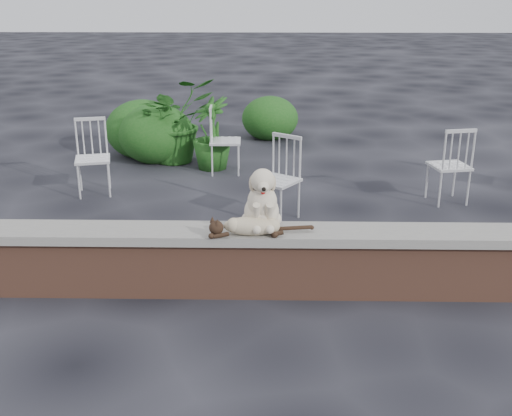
{
  "coord_description": "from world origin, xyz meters",
  "views": [
    {
      "loc": [
        -0.64,
        -4.83,
        2.52
      ],
      "look_at": [
        -0.74,
        0.2,
        0.7
      ],
      "focal_mm": 43.83,
      "sensor_mm": 36.0,
      "label": 1
    }
  ],
  "objects_px": {
    "chair_b": "(277,179)",
    "potted_plant_b": "(212,133)",
    "dog": "(262,196)",
    "chair_e": "(225,140)",
    "cat": "(252,225)",
    "potted_plant_a": "(175,120)",
    "chair_a": "(93,158)",
    "chair_c": "(449,164)"
  },
  "relations": [
    {
      "from": "dog",
      "to": "cat",
      "type": "bearing_deg",
      "value": -122.39
    },
    {
      "from": "potted_plant_b",
      "to": "potted_plant_a",
      "type": "bearing_deg",
      "value": 145.61
    },
    {
      "from": "cat",
      "to": "chair_c",
      "type": "xyz_separation_m",
      "value": [
        2.31,
        2.53,
        -0.2
      ]
    },
    {
      "from": "cat",
      "to": "potted_plant_b",
      "type": "bearing_deg",
      "value": 95.39
    },
    {
      "from": "potted_plant_a",
      "to": "dog",
      "type": "bearing_deg",
      "value": -72.47
    },
    {
      "from": "dog",
      "to": "potted_plant_b",
      "type": "height_order",
      "value": "dog"
    },
    {
      "from": "chair_b",
      "to": "potted_plant_b",
      "type": "xyz_separation_m",
      "value": [
        -0.9,
        2.03,
        0.04
      ]
    },
    {
      "from": "chair_b",
      "to": "potted_plant_b",
      "type": "distance_m",
      "value": 2.23
    },
    {
      "from": "chair_e",
      "to": "potted_plant_b",
      "type": "distance_m",
      "value": 0.3
    },
    {
      "from": "chair_a",
      "to": "chair_c",
      "type": "xyz_separation_m",
      "value": [
        4.36,
        -0.22,
        0.0
      ]
    },
    {
      "from": "cat",
      "to": "chair_b",
      "type": "relative_size",
      "value": 1.09
    },
    {
      "from": "chair_a",
      "to": "chair_c",
      "type": "relative_size",
      "value": 1.0
    },
    {
      "from": "chair_a",
      "to": "potted_plant_b",
      "type": "relative_size",
      "value": 0.92
    },
    {
      "from": "chair_b",
      "to": "cat",
      "type": "bearing_deg",
      "value": -61.71
    },
    {
      "from": "chair_e",
      "to": "chair_a",
      "type": "relative_size",
      "value": 1.0
    },
    {
      "from": "chair_e",
      "to": "chair_c",
      "type": "xyz_separation_m",
      "value": [
        2.77,
        -1.19,
        0.0
      ]
    },
    {
      "from": "chair_a",
      "to": "potted_plant_a",
      "type": "relative_size",
      "value": 0.75
    },
    {
      "from": "chair_c",
      "to": "dog",
      "type": "bearing_deg",
      "value": 35.65
    },
    {
      "from": "chair_b",
      "to": "potted_plant_a",
      "type": "height_order",
      "value": "potted_plant_a"
    },
    {
      "from": "chair_c",
      "to": "cat",
      "type": "bearing_deg",
      "value": 36.38
    },
    {
      "from": "dog",
      "to": "chair_b",
      "type": "distance_m",
      "value": 1.79
    },
    {
      "from": "potted_plant_a",
      "to": "cat",
      "type": "bearing_deg",
      "value": -74.02
    },
    {
      "from": "dog",
      "to": "chair_a",
      "type": "xyz_separation_m",
      "value": [
        -2.13,
        2.6,
        -0.39
      ]
    },
    {
      "from": "dog",
      "to": "chair_e",
      "type": "xyz_separation_m",
      "value": [
        -0.54,
        3.57,
        -0.39
      ]
    },
    {
      "from": "potted_plant_a",
      "to": "potted_plant_b",
      "type": "bearing_deg",
      "value": -34.39
    },
    {
      "from": "dog",
      "to": "chair_a",
      "type": "relative_size",
      "value": 0.6
    },
    {
      "from": "chair_a",
      "to": "potted_plant_b",
      "type": "height_order",
      "value": "potted_plant_b"
    },
    {
      "from": "cat",
      "to": "chair_a",
      "type": "height_order",
      "value": "chair_a"
    },
    {
      "from": "dog",
      "to": "potted_plant_b",
      "type": "relative_size",
      "value": 0.55
    },
    {
      "from": "dog",
      "to": "chair_c",
      "type": "bearing_deg",
      "value": 42.62
    },
    {
      "from": "potted_plant_b",
      "to": "chair_e",
      "type": "bearing_deg",
      "value": -45.13
    },
    {
      "from": "potted_plant_a",
      "to": "potted_plant_b",
      "type": "height_order",
      "value": "potted_plant_a"
    },
    {
      "from": "potted_plant_a",
      "to": "potted_plant_b",
      "type": "relative_size",
      "value": 1.22
    },
    {
      "from": "dog",
      "to": "chair_e",
      "type": "relative_size",
      "value": 0.6
    },
    {
      "from": "dog",
      "to": "potted_plant_b",
      "type": "distance_m",
      "value": 3.87
    },
    {
      "from": "dog",
      "to": "potted_plant_a",
      "type": "height_order",
      "value": "potted_plant_a"
    },
    {
      "from": "cat",
      "to": "potted_plant_b",
      "type": "xyz_separation_m",
      "value": [
        -0.67,
        3.93,
        -0.15
      ]
    },
    {
      "from": "cat",
      "to": "potted_plant_a",
      "type": "height_order",
      "value": "potted_plant_a"
    },
    {
      "from": "potted_plant_b",
      "to": "dog",
      "type": "bearing_deg",
      "value": -78.75
    },
    {
      "from": "chair_e",
      "to": "chair_b",
      "type": "height_order",
      "value": "same"
    },
    {
      "from": "chair_e",
      "to": "potted_plant_a",
      "type": "distance_m",
      "value": 0.99
    },
    {
      "from": "chair_e",
      "to": "potted_plant_b",
      "type": "bearing_deg",
      "value": 43.03
    }
  ]
}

